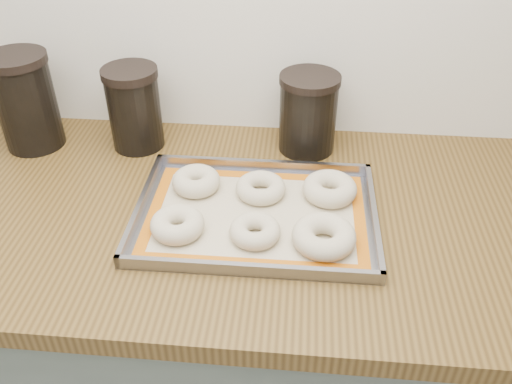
# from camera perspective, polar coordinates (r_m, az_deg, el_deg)

# --- Properties ---
(cabinet) EXTENTS (3.00, 0.65, 0.86)m
(cabinet) POSITION_cam_1_polar(r_m,az_deg,el_deg) (1.43, -5.65, -16.43)
(cabinet) COLOR slate
(cabinet) RESTS_ON floor
(countertop) EXTENTS (3.06, 0.68, 0.04)m
(countertop) POSITION_cam_1_polar(r_m,az_deg,el_deg) (1.10, -7.02, -2.15)
(countertop) COLOR brown
(countertop) RESTS_ON cabinet
(baking_tray) EXTENTS (0.46, 0.33, 0.03)m
(baking_tray) POSITION_cam_1_polar(r_m,az_deg,el_deg) (1.05, 0.00, -2.34)
(baking_tray) COLOR gray
(baking_tray) RESTS_ON countertop
(baking_mat) EXTENTS (0.42, 0.29, 0.00)m
(baking_mat) POSITION_cam_1_polar(r_m,az_deg,el_deg) (1.05, 0.00, -2.42)
(baking_mat) COLOR #C6B793
(baking_mat) RESTS_ON baking_tray
(bagel_front_left) EXTENTS (0.12, 0.12, 0.04)m
(bagel_front_left) POSITION_cam_1_polar(r_m,az_deg,el_deg) (1.01, -8.28, -3.40)
(bagel_front_left) COLOR beige
(bagel_front_left) RESTS_ON baking_mat
(bagel_front_mid) EXTENTS (0.10, 0.10, 0.03)m
(bagel_front_mid) POSITION_cam_1_polar(r_m,az_deg,el_deg) (0.99, -0.10, -4.12)
(bagel_front_mid) COLOR beige
(bagel_front_mid) RESTS_ON baking_mat
(bagel_front_right) EXTENTS (0.14, 0.14, 0.04)m
(bagel_front_right) POSITION_cam_1_polar(r_m,az_deg,el_deg) (0.98, 7.16, -4.65)
(bagel_front_right) COLOR beige
(bagel_front_right) RESTS_ON baking_mat
(bagel_back_left) EXTENTS (0.12, 0.12, 0.04)m
(bagel_back_left) POSITION_cam_1_polar(r_m,az_deg,el_deg) (1.11, -6.32, 1.15)
(bagel_back_left) COLOR beige
(bagel_back_left) RESTS_ON baking_mat
(bagel_back_mid) EXTENTS (0.13, 0.13, 0.03)m
(bagel_back_mid) POSITION_cam_1_polar(r_m,az_deg,el_deg) (1.09, 0.50, 0.43)
(bagel_back_mid) COLOR beige
(bagel_back_mid) RESTS_ON baking_mat
(bagel_back_right) EXTENTS (0.12, 0.12, 0.04)m
(bagel_back_right) POSITION_cam_1_polar(r_m,az_deg,el_deg) (1.09, 7.76, 0.34)
(bagel_back_right) COLOR beige
(bagel_back_right) RESTS_ON baking_mat
(canister_left) EXTENTS (0.14, 0.14, 0.22)m
(canister_left) POSITION_cam_1_polar(r_m,az_deg,el_deg) (1.33, -23.07, 8.79)
(canister_left) COLOR black
(canister_left) RESTS_ON countertop
(canister_mid) EXTENTS (0.12, 0.12, 0.19)m
(canister_mid) POSITION_cam_1_polar(r_m,az_deg,el_deg) (1.26, -12.69, 8.63)
(canister_mid) COLOR black
(canister_mid) RESTS_ON countertop
(canister_right) EXTENTS (0.13, 0.13, 0.18)m
(canister_right) POSITION_cam_1_polar(r_m,az_deg,el_deg) (1.22, 5.50, 8.28)
(canister_right) COLOR black
(canister_right) RESTS_ON countertop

